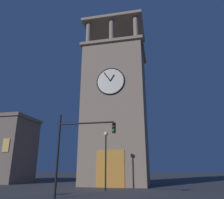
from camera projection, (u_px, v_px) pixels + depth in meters
name	position (u px, v px, depth m)	size (l,w,h in m)	color
ground_plane	(117.00, 187.00, 24.65)	(200.00, 200.00, 0.00)	#424247
clocktower	(116.00, 109.00, 29.69)	(8.56, 7.54, 24.89)	gray
traffic_signal_near	(77.00, 141.00, 15.81)	(4.38, 0.41, 5.91)	black
street_lamp	(106.00, 149.00, 21.35)	(0.44, 0.44, 5.53)	black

